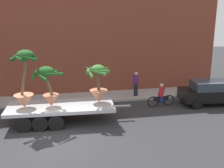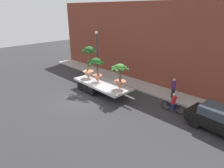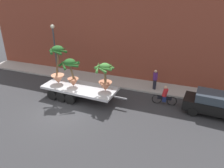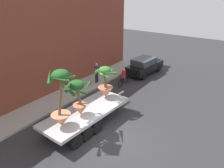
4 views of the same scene
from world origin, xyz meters
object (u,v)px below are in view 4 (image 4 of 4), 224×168
at_px(flatbed_trailer, 83,116).
at_px(potted_palm_rear, 61,100).
at_px(cyclist, 123,78).
at_px(parked_car, 145,66).
at_px(potted_palm_front, 105,83).
at_px(potted_palm_middle, 78,96).
at_px(pedestrian_near_gate, 97,72).

bearing_deg(flatbed_trailer, potted_palm_rear, 179.76).
bearing_deg(cyclist, parked_car, -3.67).
bearing_deg(potted_palm_front, potted_palm_rear, -178.39).
bearing_deg(potted_palm_rear, potted_palm_middle, -2.58).
bearing_deg(potted_palm_front, pedestrian_near_gate, 46.52).
relative_size(potted_palm_middle, potted_palm_front, 1.02).
distance_m(parked_car, pedestrian_near_gate, 5.05).
bearing_deg(potted_palm_front, flatbed_trailer, -177.20).
bearing_deg(potted_palm_middle, potted_palm_rear, 177.42).
xyz_separation_m(potted_palm_rear, potted_palm_middle, (1.19, -0.05, -0.21)).
distance_m(potted_palm_rear, parked_car, 11.68).
height_order(potted_palm_rear, potted_palm_front, potted_palm_rear).
height_order(potted_palm_middle, cyclist, potted_palm_middle).
bearing_deg(potted_palm_middle, flatbed_trailer, 8.06).
height_order(potted_palm_rear, cyclist, potted_palm_rear).
bearing_deg(pedestrian_near_gate, cyclist, -61.05).
distance_m(flatbed_trailer, potted_palm_front, 2.67).
bearing_deg(parked_car, potted_palm_middle, -173.35).
relative_size(flatbed_trailer, potted_palm_middle, 3.11).
distance_m(cyclist, parked_car, 3.43).
xyz_separation_m(potted_palm_middle, pedestrian_near_gate, (5.79, 3.44, -1.18)).
bearing_deg(flatbed_trailer, potted_palm_middle, -171.94).
bearing_deg(cyclist, potted_palm_middle, -168.37).
xyz_separation_m(flatbed_trailer, parked_car, (9.99, 1.16, 0.07)).
bearing_deg(cyclist, pedestrian_near_gate, 118.95).
xyz_separation_m(parked_car, pedestrian_near_gate, (-4.53, 2.23, 0.22)).
bearing_deg(flatbed_trailer, pedestrian_near_gate, 31.83).
relative_size(potted_palm_middle, cyclist, 1.19).
bearing_deg(parked_car, potted_palm_front, -172.24).
distance_m(potted_palm_middle, cyclist, 7.22).
distance_m(flatbed_trailer, potted_palm_rear, 2.27).
relative_size(potted_palm_rear, potted_palm_front, 1.43).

